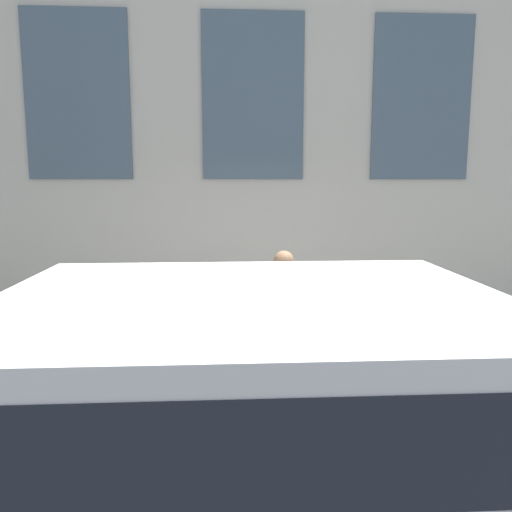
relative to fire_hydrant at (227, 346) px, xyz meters
The scene contains 6 objects.
ground_plane 0.97m from the fire_hydrant, 150.77° to the right, with size 80.00×80.00×0.00m, color #38383A.
sidewalk 1.08m from the fire_hydrant, 23.56° to the right, with size 3.10×60.00×0.15m.
building_facade 4.71m from the fire_hydrant, ahead, with size 0.33×40.00×9.02m.
fire_hydrant is the anchor object (origin of this frame).
person 0.77m from the fire_hydrant, 56.71° to the right, with size 0.31×0.20×1.28m.
parked_car_white_near 2.27m from the fire_hydrant, behind, with size 2.09×4.95×1.60m.
Camera 1 is at (-3.86, 0.37, 2.12)m, focal length 35.00 mm.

